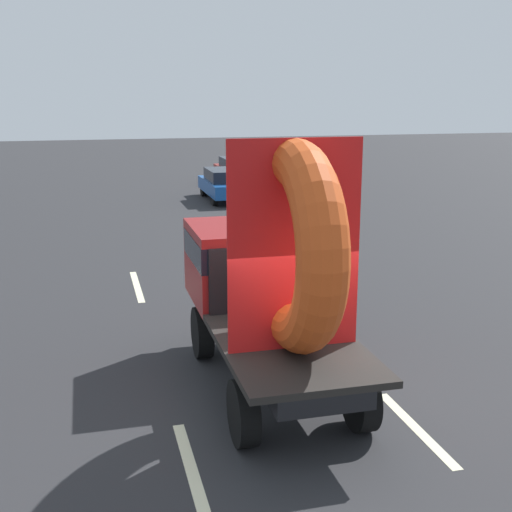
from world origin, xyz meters
name	(u,v)px	position (x,y,z in m)	size (l,w,h in m)	color
ground_plane	(298,408)	(0.00, 0.00, 0.00)	(120.00, 120.00, 0.00)	#28282B
flatbed_truck	(268,272)	(-0.20, 1.03, 1.90)	(2.02, 5.21, 4.10)	black
distant_sedan	(226,184)	(3.09, 19.87, 0.74)	(1.80, 4.20, 1.37)	black
lane_dash_left_near	(192,470)	(-1.85, -1.29, 0.00)	(2.44, 0.16, 0.01)	beige
lane_dash_left_far	(137,286)	(-1.85, 7.24, 0.00)	(2.75, 0.16, 0.01)	beige
lane_dash_right_near	(416,428)	(1.44, -1.01, 0.00)	(2.28, 0.16, 0.01)	beige
lane_dash_right_far	(274,286)	(1.44, 6.43, 0.00)	(2.16, 0.16, 0.01)	beige
oncoming_car	(238,170)	(4.78, 24.88, 0.73)	(1.78, 4.16, 1.36)	black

